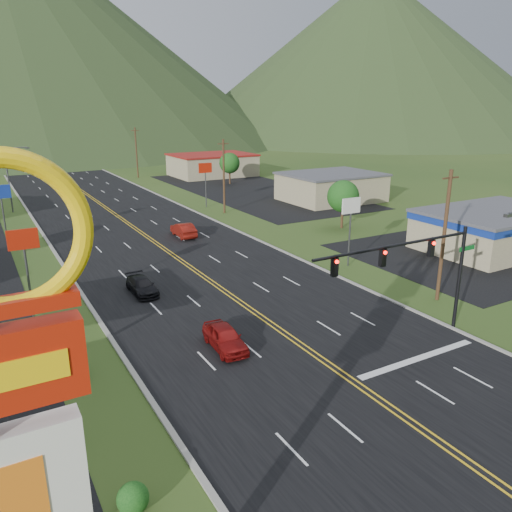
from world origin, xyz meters
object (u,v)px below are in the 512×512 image
car_dark_mid (142,286)px  car_red_near (225,338)px  traffic_signal (418,261)px  car_red_far (183,230)px  streetlight_west (10,175)px

car_dark_mid → car_red_near: bearing=-82.8°
traffic_signal → car_red_near: bearing=155.8°
car_dark_mid → car_red_far: car_red_far is taller
traffic_signal → car_red_near: traffic_signal is taller
car_red_near → car_dark_mid: size_ratio=1.00×
car_red_near → car_dark_mid: 11.81m
car_red_far → streetlight_west: bearing=-55.6°
traffic_signal → car_dark_mid: size_ratio=3.06×
streetlight_west → car_red_far: size_ratio=1.89×
car_red_near → car_dark_mid: (-1.56, 11.70, -0.11)m
streetlight_west → car_dark_mid: size_ratio=2.10×
traffic_signal → car_red_far: bearing=95.1°
streetlight_west → car_red_near: (7.35, -51.14, -4.45)m
car_red_near → car_dark_mid: car_red_near is taller
car_red_far → car_dark_mid: bearing=59.9°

